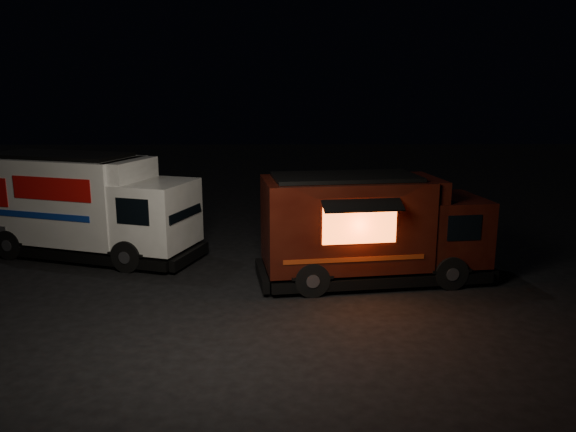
# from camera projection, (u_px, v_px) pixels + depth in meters

# --- Properties ---
(ground) EXTENTS (80.00, 80.00, 0.00)m
(ground) POSITION_uv_depth(u_px,v_px,m) (254.00, 292.00, 14.56)
(ground) COLOR black
(ground) RESTS_ON ground
(white_truck) EXTENTS (7.46, 4.50, 3.20)m
(white_truck) POSITION_uv_depth(u_px,v_px,m) (88.00, 206.00, 17.40)
(white_truck) COLOR silver
(white_truck) RESTS_ON ground
(red_truck) EXTENTS (6.56, 3.15, 2.93)m
(red_truck) POSITION_uv_depth(u_px,v_px,m) (374.00, 228.00, 15.19)
(red_truck) COLOR #37110A
(red_truck) RESTS_ON ground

